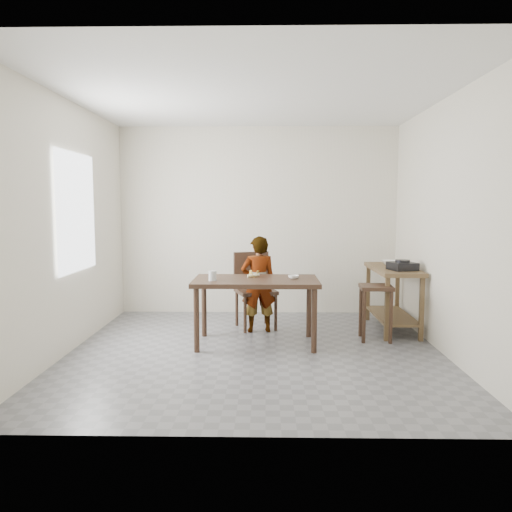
{
  "coord_description": "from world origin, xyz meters",
  "views": [
    {
      "loc": [
        0.11,
        -5.26,
        1.58
      ],
      "look_at": [
        0.0,
        0.4,
        1.0
      ],
      "focal_mm": 35.0,
      "sensor_mm": 36.0,
      "label": 1
    }
  ],
  "objects_px": {
    "dining_table": "(256,312)",
    "dining_chair": "(256,291)",
    "prep_counter": "(392,299)",
    "child": "(258,284)",
    "stool": "(375,313)"
  },
  "relations": [
    {
      "from": "dining_table",
      "to": "dining_chair",
      "type": "distance_m",
      "value": 0.75
    },
    {
      "from": "dining_table",
      "to": "prep_counter",
      "type": "bearing_deg",
      "value": 22.15
    },
    {
      "from": "stool",
      "to": "prep_counter",
      "type": "bearing_deg",
      "value": 56.89
    },
    {
      "from": "prep_counter",
      "to": "child",
      "type": "bearing_deg",
      "value": -175.63
    },
    {
      "from": "dining_table",
      "to": "dining_chair",
      "type": "bearing_deg",
      "value": 91.12
    },
    {
      "from": "prep_counter",
      "to": "child",
      "type": "xyz_separation_m",
      "value": [
        -1.7,
        -0.13,
        0.2
      ]
    },
    {
      "from": "dining_table",
      "to": "stool",
      "type": "height_order",
      "value": "dining_table"
    },
    {
      "from": "dining_table",
      "to": "dining_chair",
      "type": "height_order",
      "value": "dining_chair"
    },
    {
      "from": "stool",
      "to": "child",
      "type": "bearing_deg",
      "value": 165.16
    },
    {
      "from": "child",
      "to": "dining_chair",
      "type": "bearing_deg",
      "value": -87.05
    },
    {
      "from": "prep_counter",
      "to": "dining_chair",
      "type": "height_order",
      "value": "dining_chair"
    },
    {
      "from": "prep_counter",
      "to": "stool",
      "type": "bearing_deg",
      "value": -123.11
    },
    {
      "from": "dining_table",
      "to": "dining_chair",
      "type": "xyz_separation_m",
      "value": [
        -0.01,
        0.74,
        0.11
      ]
    },
    {
      "from": "prep_counter",
      "to": "stool",
      "type": "xyz_separation_m",
      "value": [
        -0.32,
        -0.49,
        -0.08
      ]
    },
    {
      "from": "dining_chair",
      "to": "prep_counter",
      "type": "bearing_deg",
      "value": -19.59
    }
  ]
}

